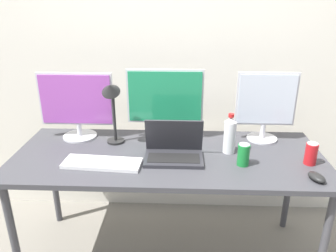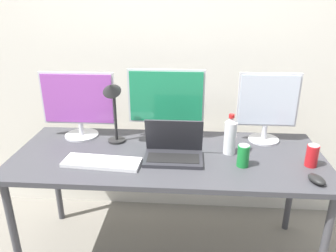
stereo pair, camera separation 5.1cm
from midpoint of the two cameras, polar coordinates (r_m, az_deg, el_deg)
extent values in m
plane|color=gray|center=(2.38, -0.65, -21.07)|extent=(16.00, 16.00, 0.00)
cube|color=silver|center=(2.35, -0.02, 14.08)|extent=(7.00, 0.08, 2.60)
cylinder|color=#424247|center=(2.13, -25.96, -17.09)|extent=(0.04, 0.04, 0.71)
cylinder|color=#424247|center=(2.05, 24.79, -18.55)|extent=(0.04, 0.04, 0.71)
cylinder|color=#424247|center=(2.59, -19.81, -8.83)|extent=(0.04, 0.04, 0.71)
cylinder|color=#424247|center=(2.52, 19.78, -9.66)|extent=(0.04, 0.04, 0.71)
cube|color=#3D3D42|center=(1.96, -0.74, -5.31)|extent=(1.83, 0.74, 0.03)
cylinder|color=silver|center=(2.26, -15.67, -1.69)|extent=(0.22, 0.22, 0.01)
cylinder|color=silver|center=(2.24, -15.79, -0.62)|extent=(0.03, 0.03, 0.08)
cube|color=silver|center=(2.18, -16.35, 4.51)|extent=(0.48, 0.02, 0.34)
cube|color=#A54CB2|center=(2.16, -16.46, 4.40)|extent=(0.45, 0.01, 0.32)
cylinder|color=silver|center=(2.17, -1.16, -1.88)|extent=(0.19, 0.19, 0.01)
cylinder|color=silver|center=(2.15, -1.17, -0.52)|extent=(0.03, 0.03, 0.10)
cube|color=silver|center=(2.07, -1.22, 5.18)|extent=(0.48, 0.02, 0.35)
cube|color=#1E8C59|center=(2.06, -1.24, 5.07)|extent=(0.46, 0.01, 0.32)
cylinder|color=silver|center=(2.22, 15.38, -2.06)|extent=(0.19, 0.19, 0.01)
cylinder|color=silver|center=(2.20, 15.52, -0.82)|extent=(0.03, 0.03, 0.09)
cube|color=silver|center=(2.13, 16.10, 4.53)|extent=(0.37, 0.02, 0.34)
cube|color=silver|center=(2.12, 16.17, 4.43)|extent=(0.35, 0.01, 0.31)
cube|color=#2D2D33|center=(1.88, 0.21, -5.67)|extent=(0.33, 0.21, 0.02)
cube|color=black|center=(1.86, 0.19, -5.59)|extent=(0.29, 0.12, 0.00)
cube|color=#2D2D33|center=(1.90, 0.30, -1.59)|extent=(0.33, 0.07, 0.21)
cube|color=#A54CB2|center=(1.89, 0.29, -1.72)|extent=(0.30, 0.06, 0.19)
cube|color=white|center=(1.87, -12.15, -6.36)|extent=(0.44, 0.18, 0.02)
ellipsoid|color=black|center=(1.83, 23.74, -8.16)|extent=(0.10, 0.12, 0.04)
cylinder|color=silver|center=(1.96, 9.96, -1.95)|extent=(0.07, 0.07, 0.20)
cone|color=silver|center=(1.92, 10.17, 1.13)|extent=(0.07, 0.07, 0.03)
cylinder|color=red|center=(1.91, 10.22, 1.83)|extent=(0.03, 0.03, 0.02)
cylinder|color=#197F33|center=(1.85, 12.23, -4.95)|extent=(0.07, 0.07, 0.12)
cylinder|color=silver|center=(1.82, 12.39, -3.18)|extent=(0.06, 0.06, 0.00)
cylinder|color=red|center=(1.97, 22.96, -4.51)|extent=(0.07, 0.07, 0.12)
cylinder|color=silver|center=(1.94, 23.23, -2.84)|extent=(0.06, 0.06, 0.00)
cylinder|color=black|center=(2.13, -9.75, -2.58)|extent=(0.11, 0.11, 0.01)
cylinder|color=black|center=(2.07, -10.04, 1.71)|extent=(0.02, 0.02, 0.33)
cone|color=black|center=(1.96, -10.77, 6.42)|extent=(0.11, 0.12, 0.11)
camera|label=1|loc=(0.03, -90.77, -0.31)|focal=35.00mm
camera|label=2|loc=(0.03, 89.23, 0.31)|focal=35.00mm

